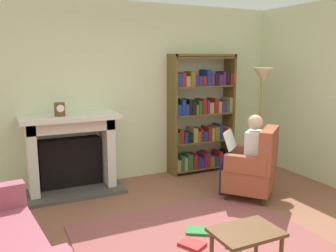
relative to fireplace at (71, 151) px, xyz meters
name	(u,v)px	position (x,y,z in m)	size (l,w,h in m)	color
back_wall	(124,93)	(0.89, 0.25, 0.76)	(5.60, 0.10, 2.70)	beige
side_wall_right	(317,93)	(3.54, -1.05, 0.76)	(0.10, 5.20, 2.70)	beige
area_rug	(197,239)	(0.89, -2.00, -0.58)	(2.40, 1.80, 0.01)	#904A4A
fireplace	(71,151)	(0.00, 0.00, 0.00)	(1.36, 0.64, 1.11)	#4C4742
mantel_clock	(60,109)	(-0.13, -0.10, 0.61)	(0.14, 0.14, 0.18)	brown
bookshelf	(202,115)	(2.16, 0.04, 0.36)	(1.12, 0.32, 1.94)	brown
armchair_reading	(254,167)	(2.17, -1.32, -0.16)	(0.89, 0.89, 0.97)	#331E14
seated_reader	(246,152)	(2.09, -1.23, 0.04)	(0.57, 0.59, 1.14)	silver
side_table	(247,239)	(0.89, -2.79, -0.19)	(0.56, 0.39, 0.47)	brown
scattered_books	(204,239)	(0.95, -2.05, -0.56)	(0.66, 0.67, 0.03)	red
floor_lamp	(263,85)	(2.88, -0.57, 0.88)	(0.32, 0.32, 1.72)	#B7933F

